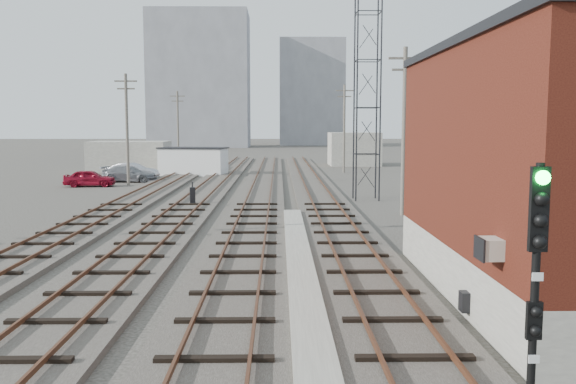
{
  "coord_description": "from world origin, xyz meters",
  "views": [
    {
      "loc": [
        -0.21,
        -4.69,
        4.86
      ],
      "look_at": [
        0.15,
        19.61,
        2.2
      ],
      "focal_mm": 38.0,
      "sensor_mm": 36.0,
      "label": 1
    }
  ],
  "objects_px": {
    "signal_mast": "(536,277)",
    "switch_stand": "(192,196)",
    "site_trailer": "(193,161)",
    "car_red": "(90,178)",
    "car_silver": "(133,171)",
    "car_grey": "(130,174)"
  },
  "relations": [
    {
      "from": "switch_stand",
      "to": "car_grey",
      "type": "bearing_deg",
      "value": 101.51
    },
    {
      "from": "signal_mast",
      "to": "car_silver",
      "type": "height_order",
      "value": "signal_mast"
    },
    {
      "from": "signal_mast",
      "to": "car_red",
      "type": "xyz_separation_m",
      "value": [
        -19.02,
        39.63,
        -1.89
      ]
    },
    {
      "from": "site_trailer",
      "to": "signal_mast",
      "type": "bearing_deg",
      "value": -64.6
    },
    {
      "from": "car_red",
      "to": "car_grey",
      "type": "bearing_deg",
      "value": -34.2
    },
    {
      "from": "car_silver",
      "to": "switch_stand",
      "type": "bearing_deg",
      "value": -149.67
    },
    {
      "from": "site_trailer",
      "to": "car_silver",
      "type": "height_order",
      "value": "site_trailer"
    },
    {
      "from": "car_red",
      "to": "car_silver",
      "type": "bearing_deg",
      "value": -23.36
    },
    {
      "from": "car_red",
      "to": "site_trailer",
      "type": "bearing_deg",
      "value": -37.59
    },
    {
      "from": "site_trailer",
      "to": "car_silver",
      "type": "bearing_deg",
      "value": -123.64
    },
    {
      "from": "site_trailer",
      "to": "switch_stand",
      "type": "bearing_deg",
      "value": -70.45
    },
    {
      "from": "switch_stand",
      "to": "car_red",
      "type": "bearing_deg",
      "value": 115.23
    },
    {
      "from": "signal_mast",
      "to": "car_grey",
      "type": "height_order",
      "value": "signal_mast"
    },
    {
      "from": "signal_mast",
      "to": "car_grey",
      "type": "bearing_deg",
      "value": 111.08
    },
    {
      "from": "site_trailer",
      "to": "car_silver",
      "type": "xyz_separation_m",
      "value": [
        -4.8,
        -4.74,
        -0.63
      ]
    },
    {
      "from": "car_silver",
      "to": "car_red",
      "type": "bearing_deg",
      "value": 169.21
    },
    {
      "from": "signal_mast",
      "to": "site_trailer",
      "type": "height_order",
      "value": "signal_mast"
    },
    {
      "from": "signal_mast",
      "to": "switch_stand",
      "type": "height_order",
      "value": "signal_mast"
    },
    {
      "from": "site_trailer",
      "to": "car_red",
      "type": "bearing_deg",
      "value": -110.06
    },
    {
      "from": "site_trailer",
      "to": "car_red",
      "type": "height_order",
      "value": "site_trailer"
    },
    {
      "from": "signal_mast",
      "to": "car_silver",
      "type": "relative_size",
      "value": 0.94
    },
    {
      "from": "site_trailer",
      "to": "car_red",
      "type": "relative_size",
      "value": 1.75
    }
  ]
}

